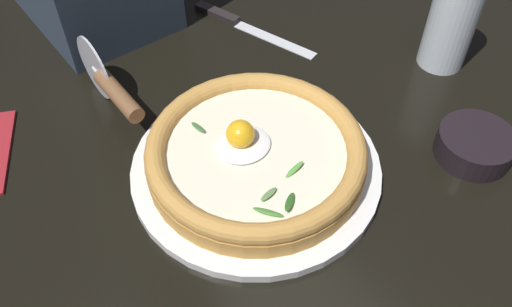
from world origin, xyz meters
TOP-DOWN VIEW (x-y plane):
  - ground_plane at (0.00, 0.00)m, footprint 2.40×2.40m
  - pizza_plate at (-0.01, -0.02)m, footprint 0.30×0.30m
  - pizza at (-0.01, -0.02)m, footprint 0.26×0.26m
  - side_bowl at (-0.23, 0.13)m, footprint 0.09×0.09m
  - pizza_cutter at (0.07, -0.21)m, footprint 0.03×0.16m
  - table_knife at (-0.17, -0.27)m, footprint 0.08×0.22m
  - drinking_glass at (-0.35, -0.01)m, footprint 0.07×0.07m

SIDE VIEW (x-z plane):
  - ground_plane at x=0.00m, z-range -0.03..0.00m
  - table_knife at x=-0.17m, z-range 0.00..0.01m
  - pizza_plate at x=-0.01m, z-range 0.00..0.01m
  - side_bowl at x=-0.23m, z-range 0.00..0.03m
  - pizza at x=-0.01m, z-range 0.00..0.06m
  - pizza_cutter at x=0.07m, z-range 0.00..0.09m
  - drinking_glass at x=-0.35m, z-range -0.01..0.13m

